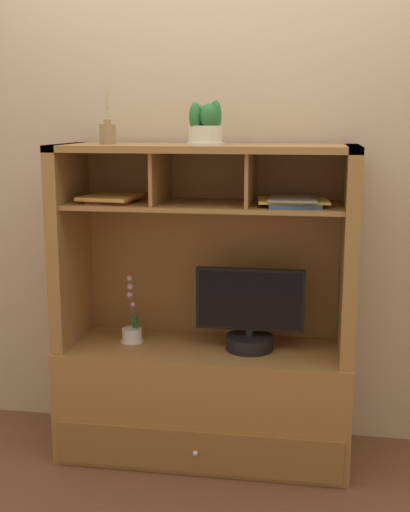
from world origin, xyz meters
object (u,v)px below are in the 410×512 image
object	(u,v)px
magazine_stack_centre	(293,201)
tv_monitor	(250,317)
media_console	(205,360)
diffuser_bottle	(108,133)
magazine_stack_left	(112,198)
potted_succulent	(205,127)
potted_orchid	(132,330)

from	to	relation	value
magazine_stack_centre	tv_monitor	bearing A→B (deg)	176.08
media_console	diffuser_bottle	xyz separation A→B (m)	(-0.43, -0.03, 1.05)
media_console	tv_monitor	bearing A→B (deg)	-6.73
magazine_stack_centre	diffuser_bottle	distance (m)	0.87
media_console	magazine_stack_left	xyz separation A→B (m)	(-0.43, -0.03, 0.76)
magazine_stack_centre	diffuser_bottle	bearing A→B (deg)	179.81
magazine_stack_left	magazine_stack_centre	size ratio (longest dim) A/B	0.94
tv_monitor	diffuser_bottle	xyz separation A→B (m)	(-0.64, -0.01, 0.82)
diffuser_bottle	potted_succulent	distance (m)	0.43
media_console	potted_succulent	size ratio (longest dim) A/B	7.59
magazine_stack_left	magazine_stack_centre	distance (m)	0.82
potted_orchid	magazine_stack_left	distance (m)	0.63
diffuser_bottle	tv_monitor	bearing A→B (deg)	0.87
magazine_stack_left	magazine_stack_centre	bearing A→B (deg)	-0.72
media_console	magazine_stack_centre	xyz separation A→B (m)	(0.39, -0.04, 0.76)
tv_monitor	diffuser_bottle	size ratio (longest dim) A/B	1.93
media_console	magazine_stack_centre	world-z (taller)	media_console
potted_orchid	diffuser_bottle	bearing A→B (deg)	-159.71
tv_monitor	potted_succulent	xyz separation A→B (m)	(-0.21, 0.02, 0.85)
tv_monitor	magazine_stack_centre	world-z (taller)	magazine_stack_centre
media_console	diffuser_bottle	world-z (taller)	diffuser_bottle
magazine_stack_centre	potted_succulent	distance (m)	0.51
tv_monitor	potted_succulent	size ratio (longest dim) A/B	2.58
magazine_stack_centre	diffuser_bottle	size ratio (longest dim) A/B	1.26
potted_orchid	diffuser_bottle	distance (m)	0.92
tv_monitor	diffuser_bottle	world-z (taller)	diffuser_bottle
tv_monitor	potted_orchid	world-z (taller)	tv_monitor
potted_succulent	tv_monitor	bearing A→B (deg)	-5.90
potted_orchid	magazine_stack_left	bearing A→B (deg)	-162.59
tv_monitor	diffuser_bottle	bearing A→B (deg)	-179.13
potted_orchid	magazine_stack_centre	bearing A→B (deg)	-2.61
diffuser_bottle	potted_succulent	xyz separation A→B (m)	(0.43, 0.03, 0.03)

